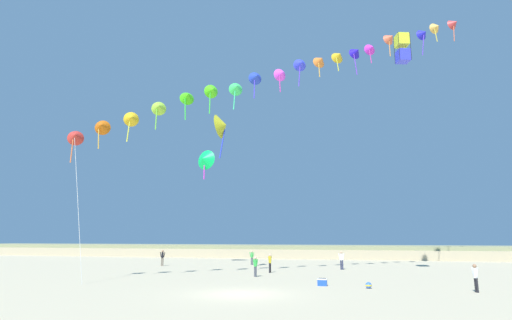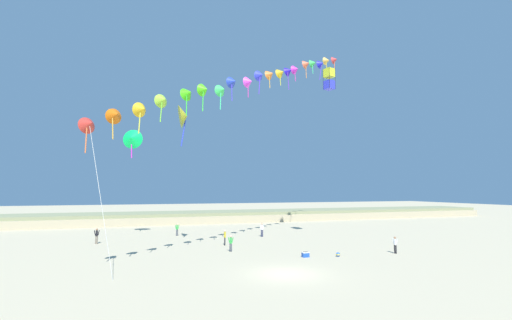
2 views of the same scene
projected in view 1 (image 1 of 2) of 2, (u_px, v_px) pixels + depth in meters
The scene contains 14 objects.
ground_plane at pixel (241, 294), 20.86m from camera, with size 240.00×240.00×0.00m, color #C1B28E.
dune_ridge at pixel (318, 251), 59.05m from camera, with size 120.00×10.55×1.75m.
person_near_left at pixel (255, 265), 30.14m from camera, with size 0.49×0.32×1.49m.
person_near_right at pixel (252, 257), 43.13m from camera, with size 0.54×0.21×1.52m.
person_mid_center at pixel (342, 259), 36.88m from camera, with size 0.59×0.23×1.67m.
person_far_left at pixel (475, 276), 21.66m from camera, with size 0.28×0.51×1.49m.
person_far_right at pixel (270, 262), 33.62m from camera, with size 0.24×0.54×1.56m.
person_far_center at pixel (162, 257), 41.56m from camera, with size 0.56×0.24×1.61m.
kite_banner_string at pixel (300, 67), 34.31m from camera, with size 30.70×19.66×25.09m.
large_kite_low_lead at pixel (402, 48), 32.62m from camera, with size 1.23×1.23×2.37m.
large_kite_mid_trail at pixel (222, 126), 36.89m from camera, with size 1.22×2.32×4.29m.
large_kite_high_solo at pixel (204, 159), 46.10m from camera, with size 2.52×1.59×3.57m.
beach_cooler at pixel (322, 282), 24.52m from camera, with size 0.58×0.41×0.46m.
beach_ball at pixel (369, 285), 23.23m from camera, with size 0.36×0.36×0.36m.
Camera 1 is at (6.21, -20.93, 2.94)m, focal length 28.00 mm.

